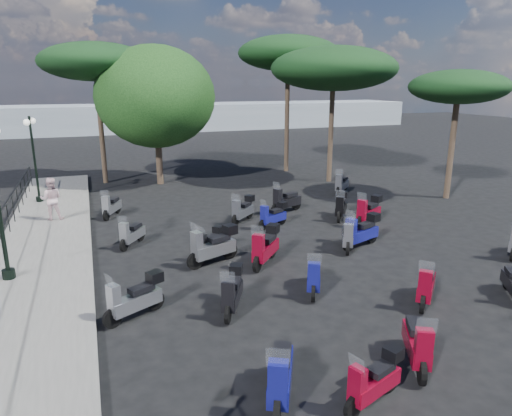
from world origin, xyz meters
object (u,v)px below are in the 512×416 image
object	(u,v)px
scooter_10	(213,247)
scooter_18	(426,286)
pine_3	(458,88)
scooter_11	(243,210)
scooter_8	(417,344)
scooter_13	(266,247)
scooter_1	(280,376)
scooter_12	(314,276)
pine_0	(288,54)
scooter_15	(273,216)
broadleaf_tree	(156,97)
scooter_9	(232,292)
scooter_20	(286,201)
scooter_5	(111,207)
scooter_19	(361,232)
scooter_3	(210,244)
pine_1	(334,69)
pine_2	(95,62)
scooter_26	(369,212)
scooter_2	(135,299)
scooter_7	(374,381)
scooter_4	(132,234)
pedestrian_far	(51,199)
scooter_21	(341,207)
scooter_14	(347,235)
scooter_27	(342,185)
lamp_post_2	(34,154)

from	to	relation	value
scooter_10	scooter_18	world-z (taller)	scooter_10
pine_3	scooter_11	bearing A→B (deg)	-178.29
scooter_8	scooter_13	size ratio (longest dim) A/B	1.06
scooter_1	scooter_8	bearing A→B (deg)	-151.62
scooter_12	pine_0	world-z (taller)	pine_0
scooter_15	pine_0	world-z (taller)	pine_0
scooter_15	broadleaf_tree	distance (m)	10.89
scooter_9	scooter_20	size ratio (longest dim) A/B	0.88
scooter_5	scooter_15	size ratio (longest dim) A/B	1.04
scooter_19	scooter_20	xyz separation A→B (m)	(-0.70, 4.84, -0.04)
scooter_3	pine_1	world-z (taller)	pine_1
scooter_1	scooter_8	size ratio (longest dim) A/B	1.07
scooter_3	pine_2	world-z (taller)	pine_2
scooter_13	scooter_26	world-z (taller)	scooter_13
pine_0	scooter_26	bearing A→B (deg)	-97.71
scooter_19	pine_2	world-z (taller)	pine_2
scooter_19	scooter_20	world-z (taller)	scooter_20
scooter_8	pine_3	xyz separation A→B (m)	(10.56, 10.82, 4.78)
scooter_2	scooter_7	xyz separation A→B (m)	(3.61, -4.57, -0.05)
scooter_1	scooter_19	xyz separation A→B (m)	(5.73, 6.33, 0.04)
scooter_3	broadleaf_tree	xyz separation A→B (m)	(0.21, 11.80, 4.29)
scooter_3	scooter_13	bearing A→B (deg)	-173.63
scooter_13	pine_3	xyz separation A→B (m)	(11.45, 4.83, 4.71)
scooter_12	pine_1	size ratio (longest dim) A/B	0.21
scooter_4	pine_1	size ratio (longest dim) A/B	0.18
pedestrian_far	scooter_4	world-z (taller)	pedestrian_far
pedestrian_far	scooter_12	size ratio (longest dim) A/B	1.13
scooter_13	pedestrian_far	bearing A→B (deg)	-5.03
scooter_21	pine_0	size ratio (longest dim) A/B	0.18
pedestrian_far	scooter_1	xyz separation A→B (m)	(4.38, -13.00, -0.50)
scooter_18	pine_0	world-z (taller)	pine_0
scooter_10	scooter_1	bearing A→B (deg)	153.86
scooter_12	pine_0	xyz separation A→B (m)	(6.43, 16.36, 6.70)
scooter_2	scooter_12	world-z (taller)	scooter_2
pine_1	pine_3	world-z (taller)	pine_1
scooter_19	broadleaf_tree	world-z (taller)	broadleaf_tree
scooter_5	scooter_18	size ratio (longest dim) A/B	1.09
scooter_5	pine_2	size ratio (longest dim) A/B	0.20
pedestrian_far	scooter_14	bearing A→B (deg)	150.78
scooter_10	pine_0	xyz separation A→B (m)	(8.43, 13.47, 6.60)
scooter_4	scooter_11	xyz separation A→B (m)	(4.53, 1.42, 0.06)
scooter_3	scooter_27	world-z (taller)	scooter_27
scooter_1	broadleaf_tree	xyz separation A→B (m)	(0.82, 19.02, 4.23)
scooter_4	scooter_21	xyz separation A→B (m)	(8.50, 0.41, 0.08)
scooter_8	scooter_13	distance (m)	6.05
scooter_7	broadleaf_tree	world-z (taller)	broadleaf_tree
scooter_8	scooter_12	size ratio (longest dim) A/B	1.03
pine_1	pine_2	bearing A→B (deg)	161.64
scooter_21	scooter_3	bearing A→B (deg)	58.03
lamp_post_2	pine_1	distance (m)	15.65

